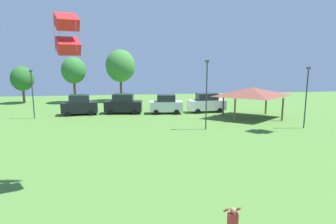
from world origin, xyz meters
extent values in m
cube|color=#B72D33|center=(1.88, 12.51, 1.14)|extent=(0.36, 0.20, 0.62)
sphere|color=#A87A5B|center=(1.88, 12.51, 1.57)|extent=(0.22, 0.22, 0.22)
cylinder|color=#B72D33|center=(1.66, 12.61, 1.54)|extent=(0.08, 0.50, 0.38)
cylinder|color=#B72D33|center=(2.10, 12.61, 1.54)|extent=(0.08, 0.50, 0.38)
cube|color=red|center=(-4.77, 18.77, 8.75)|extent=(1.43, 1.52, 0.97)
cube|color=red|center=(-4.77, 18.77, 7.58)|extent=(1.43, 1.52, 0.97)
cylinder|color=#E54C93|center=(-5.27, 18.26, 8.17)|extent=(0.02, 0.02, 1.76)
cylinder|color=#E54C93|center=(-4.26, 18.26, 8.17)|extent=(0.02, 0.02, 1.76)
cylinder|color=#E54C93|center=(-5.27, 19.27, 8.17)|extent=(0.02, 0.02, 1.76)
cylinder|color=#E54C93|center=(-4.26, 19.27, 8.17)|extent=(0.02, 0.02, 1.76)
cube|color=black|center=(-7.94, 40.37, 0.96)|extent=(4.48, 2.25, 1.27)
cube|color=#1E232D|center=(-7.94, 40.37, 2.04)|extent=(2.53, 1.91, 0.89)
cylinder|color=black|center=(-6.51, 39.59, 0.32)|extent=(0.66, 0.28, 0.64)
cylinder|color=black|center=(-6.70, 41.41, 0.32)|extent=(0.66, 0.28, 0.64)
cylinder|color=black|center=(-9.18, 39.32, 0.32)|extent=(0.66, 0.28, 0.64)
cylinder|color=black|center=(-9.36, 41.14, 0.32)|extent=(0.66, 0.28, 0.64)
cube|color=black|center=(-2.60, 40.56, 0.95)|extent=(4.80, 2.36, 1.27)
cube|color=#1E232D|center=(-2.60, 40.56, 2.03)|extent=(2.72, 1.98, 0.89)
cylinder|color=black|center=(-1.28, 39.48, 0.32)|extent=(0.66, 0.29, 0.64)
cylinder|color=black|center=(-1.07, 41.32, 0.32)|extent=(0.66, 0.29, 0.64)
cylinder|color=black|center=(-4.13, 39.81, 0.32)|extent=(0.66, 0.29, 0.64)
cylinder|color=black|center=(-3.92, 41.64, 0.32)|extent=(0.66, 0.29, 0.64)
cube|color=silver|center=(2.74, 39.87, 0.93)|extent=(4.22, 2.10, 1.23)
cube|color=#1E232D|center=(2.74, 39.87, 1.98)|extent=(2.37, 1.82, 0.86)
cylinder|color=black|center=(3.93, 38.88, 0.32)|extent=(0.65, 0.27, 0.64)
cylinder|color=black|center=(4.07, 40.68, 0.32)|extent=(0.65, 0.27, 0.64)
cylinder|color=black|center=(1.40, 39.07, 0.32)|extent=(0.65, 0.27, 0.64)
cylinder|color=black|center=(1.54, 40.87, 0.32)|extent=(0.65, 0.27, 0.64)
cube|color=silver|center=(8.07, 40.15, 0.96)|extent=(4.86, 2.16, 1.27)
cube|color=#1E232D|center=(8.07, 40.15, 2.04)|extent=(2.73, 1.85, 0.89)
cylinder|color=black|center=(9.61, 39.37, 0.32)|extent=(0.66, 0.27, 0.64)
cylinder|color=black|center=(9.47, 41.16, 0.32)|extent=(0.66, 0.27, 0.64)
cylinder|color=black|center=(6.68, 39.14, 0.32)|extent=(0.66, 0.27, 0.64)
cylinder|color=black|center=(6.54, 40.93, 0.32)|extent=(0.66, 0.27, 0.64)
cylinder|color=brown|center=(9.57, 33.82, 1.30)|extent=(0.20, 0.20, 2.60)
cylinder|color=brown|center=(15.09, 33.82, 1.30)|extent=(0.20, 0.20, 2.60)
cylinder|color=brown|center=(9.57, 37.95, 1.30)|extent=(0.20, 0.20, 2.60)
cylinder|color=brown|center=(15.09, 37.95, 1.30)|extent=(0.20, 0.20, 2.60)
pyramid|color=brown|center=(12.33, 35.88, 3.10)|extent=(7.14, 5.35, 1.00)
cylinder|color=#2D2D33|center=(-12.81, 38.62, 2.69)|extent=(0.12, 0.12, 5.38)
cube|color=#4C4C51|center=(-12.81, 38.62, 5.50)|extent=(0.36, 0.20, 0.24)
cylinder|color=#2D2D33|center=(15.52, 30.23, 2.93)|extent=(0.12, 0.12, 5.86)
cube|color=#4C4C51|center=(15.52, 30.23, 5.98)|extent=(0.36, 0.20, 0.24)
cylinder|color=#2D2D33|center=(5.60, 30.94, 3.26)|extent=(0.12, 0.12, 6.53)
cube|color=#4C4C51|center=(5.60, 30.94, 6.65)|extent=(0.36, 0.20, 0.24)
cylinder|color=brown|center=(-18.10, 51.35, 1.26)|extent=(0.36, 0.36, 2.52)
ellipsoid|color=#286628|center=(-18.10, 51.35, 3.80)|extent=(3.41, 3.41, 3.76)
cylinder|color=brown|center=(-10.31, 50.85, 1.82)|extent=(0.36, 0.36, 3.64)
ellipsoid|color=#337533|center=(-10.31, 50.85, 5.03)|extent=(3.71, 3.71, 4.08)
cylinder|color=brown|center=(-3.16, 51.69, 1.97)|extent=(0.36, 0.36, 3.93)
ellipsoid|color=#3D7F38|center=(-3.16, 51.69, 5.68)|extent=(4.66, 4.66, 5.13)
camera|label=1|loc=(-1.72, 2.89, 7.02)|focal=32.00mm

